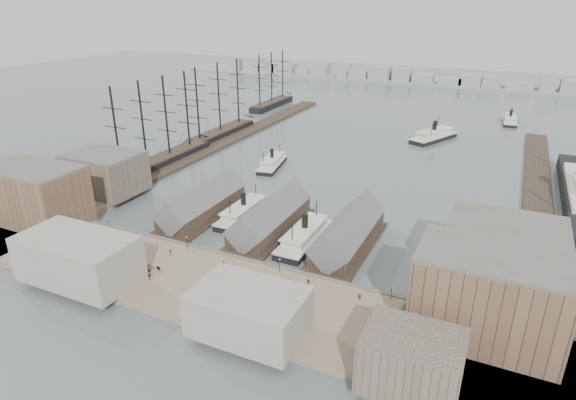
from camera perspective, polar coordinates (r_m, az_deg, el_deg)
The scene contains 44 objects.
ground at distance 142.32m, azimuth -5.19°, elevation -6.47°, with size 900.00×900.00×0.00m, color #4F5B5B.
quay at distance 127.53m, azimuth -9.78°, elevation -9.98°, with size 180.00×30.00×2.00m, color #7B6D53.
seawall at distance 137.91m, azimuth -6.30°, elevation -6.99°, with size 180.00×1.20×2.30m, color #59544C.
west_wharf at distance 254.55m, azimuth -7.19°, elevation 6.98°, with size 10.00×220.00×1.60m, color #2D231C.
east_wharf at distance 208.42m, azimuth 27.47°, elevation 0.91°, with size 10.00×180.00×1.60m, color #2D231C.
ferry_shed_west at distance 165.93m, azimuth -10.11°, elevation -0.54°, with size 14.00×42.00×12.60m.
ferry_shed_center at distance 153.33m, azimuth -2.09°, elevation -2.19°, with size 14.00×42.00×12.60m.
ferry_shed_east at distance 144.36m, azimuth 7.15°, elevation -4.03°, with size 14.00×42.00×12.60m.
warehouse_west_front at distance 174.22m, azimuth -27.79°, elevation 0.48°, with size 32.00×18.00×18.00m, color brown.
warehouse_west_back at distance 192.75m, azimuth -20.82°, elevation 3.01°, with size 26.00×20.00×14.00m, color #60564C.
warehouse_east_front at distance 110.68m, azimuth 22.59°, elevation -10.69°, with size 30.00×18.00×19.00m, color brown.
warehouse_east_back at distance 135.35m, azimuth 24.14°, elevation -5.62°, with size 28.00×20.00×15.00m, color #60564C.
street_bldg_center at distance 106.67m, azimuth -4.62°, elevation -13.05°, with size 24.00×16.00×10.00m, color gray.
street_bldg_west at distance 134.86m, azimuth -23.56°, elevation -6.34°, with size 30.00×16.00×12.00m, color gray.
street_bldg_east at distance 96.38m, azimuth 14.44°, elevation -17.98°, with size 18.00×14.00×11.00m, color #60564C.
lamp_post_far_w at distance 161.25m, azimuth -20.52°, elevation -2.38°, with size 0.44×0.44×3.92m.
lamp_post_near_w at distance 142.62m, azimuth -11.92°, elevation -4.69°, with size 0.44×0.44×3.92m.
lamp_post_near_e at distance 128.37m, azimuth -1.00°, elevation -7.44°, with size 0.44×0.44×3.92m.
lamp_post_far_e at distance 120.08m, azimuth 12.17°, elevation -10.35°, with size 0.44×0.44×3.92m.
far_shore at distance 450.27m, azimuth 16.98°, elevation 13.47°, with size 500.00×40.00×15.72m.
ferry_docked_west at distance 164.39m, azimuth -5.26°, elevation -1.39°, with size 8.13×27.09×9.67m.
ferry_docked_east at distance 147.37m, azimuth 2.00°, elevation -4.25°, with size 8.53×28.42×10.15m.
ferry_open_near at distance 213.90m, azimuth -1.90°, elevation 4.44°, with size 12.03×25.85×8.89m.
ferry_open_mid at distance 266.93m, azimuth 16.88°, elevation 7.32°, with size 21.24×32.23×11.12m.
ferry_open_far at distance 320.91m, azimuth 24.82°, elevation 8.60°, with size 9.09×25.33×8.89m.
sailing_ship_near at distance 221.29m, azimuth -15.03°, elevation 4.51°, with size 9.50×65.46×39.06m.
sailing_ship_mid at distance 263.85m, azimuth -7.97°, elevation 7.96°, with size 9.55×55.20×39.28m.
sailing_ship_far at distance 339.09m, azimuth -1.92°, elevation 11.42°, with size 8.91×49.48×36.61m.
tram at distance 110.79m, azimuth 13.18°, elevation -14.04°, with size 3.93×11.27×3.93m.
horse_cart_left at distance 150.68m, azimuth -18.95°, elevation -4.76°, with size 4.37×4.07×1.55m.
horse_cart_center at distance 134.44m, azimuth -15.48°, elevation -7.78°, with size 5.00×2.52×1.62m.
horse_cart_right at distance 116.85m, azimuth -5.00°, elevation -11.99°, with size 4.63×1.68×1.68m.
pedestrian_0 at distance 154.87m, azimuth -21.48°, elevation -4.38°, with size 0.57×0.42×1.56m, color black.
pedestrian_1 at distance 151.27m, azimuth -23.85°, elevation -5.38°, with size 0.87×0.68×1.79m, color black.
pedestrian_2 at distance 141.04m, azimuth -13.76°, elevation -6.04°, with size 1.15×0.66×1.78m, color black.
pedestrian_3 at distance 130.96m, azimuth -16.11°, elevation -8.69°, with size 1.06×0.44×1.80m, color black.
pedestrian_4 at distance 132.72m, azimuth -7.61°, elevation -7.51°, with size 0.80×0.52×1.64m, color black.
pedestrian_5 at distance 121.18m, azimuth -4.54°, elevation -10.58°, with size 0.60×0.44×1.65m, color black.
pedestrian_6 at distance 124.09m, azimuth 2.41°, elevation -9.66°, with size 0.76×0.59×1.56m, color black.
pedestrian_7 at distance 112.49m, azimuth -0.49°, elevation -13.45°, with size 1.07×0.62×1.66m, color black.
pedestrian_8 at distance 119.71m, azimuth 8.52°, elevation -11.25°, with size 0.95×0.40×1.62m, color black.
pedestrian_9 at distance 105.05m, azimuth 16.03°, elevation -17.49°, with size 0.89×0.58×1.81m, color black.
pedestrian_10 at distance 138.86m, azimuth -17.21°, elevation -6.97°, with size 0.77×0.50×1.58m, color black.
pedestrian_11 at distance 110.71m, azimuth 0.87°, elevation -14.10°, with size 1.03×0.43×1.75m, color black.
Camera 1 is at (64.34, -106.37, 69.29)m, focal length 30.00 mm.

